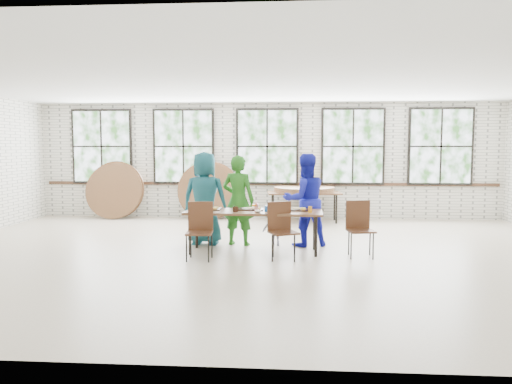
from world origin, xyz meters
TOP-DOWN VIEW (x-y plane):
  - room at (0.00, 4.44)m, footprint 12.00×12.00m
  - dining_table at (-0.02, 0.15)m, footprint 2.42×0.87m
  - chair_near_left at (-0.87, -0.43)m, footprint 0.44×0.43m
  - chair_near_right at (0.48, -0.32)m, footprint 0.55×0.54m
  - chair_spare at (1.80, -0.03)m, footprint 0.49×0.47m
  - adult_teal at (-1.01, 0.80)m, footprint 0.91×0.64m
  - adult_green at (-0.37, 0.80)m, footprint 0.70×0.55m
  - toddler at (0.35, 0.80)m, footprint 0.50×0.29m
  - adult_blue at (0.89, 0.80)m, footprint 1.01×0.90m
  - storage_table at (0.95, 3.88)m, footprint 1.86×0.91m
  - tabletop_clutter at (0.09, 0.14)m, footprint 2.05×0.64m
  - round_tops_stacked at (0.95, 3.88)m, footprint 1.50×1.50m
  - round_tops_leaning at (-2.73, 4.13)m, footprint 4.04×0.49m

SIDE VIEW (x-z plane):
  - toddler at x=0.35m, z-range 0.00..0.78m
  - chair_near_left at x=-0.87m, z-range 0.08..1.03m
  - chair_near_right at x=0.48m, z-range 0.08..1.03m
  - chair_spare at x=1.80m, z-range 0.08..1.03m
  - storage_table at x=0.95m, z-range 0.32..1.06m
  - dining_table at x=-0.02m, z-range 0.32..1.06m
  - round_tops_leaning at x=-2.73m, z-range -0.01..1.48m
  - tabletop_clutter at x=0.09m, z-range 0.71..0.82m
  - round_tops_stacked at x=0.95m, z-range 0.74..0.87m
  - adult_green at x=-0.37m, z-range 0.00..1.71m
  - adult_blue at x=0.89m, z-range 0.00..1.74m
  - adult_teal at x=-1.01m, z-range 0.00..1.77m
  - room at x=0.00m, z-range -4.17..7.83m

